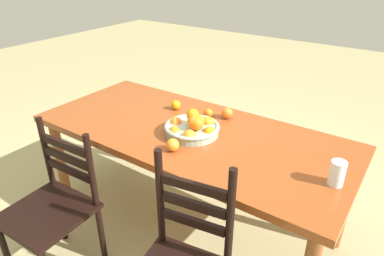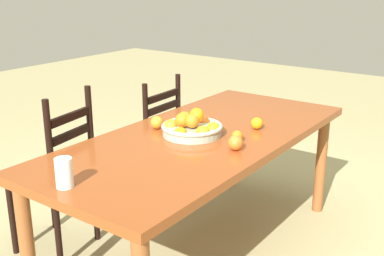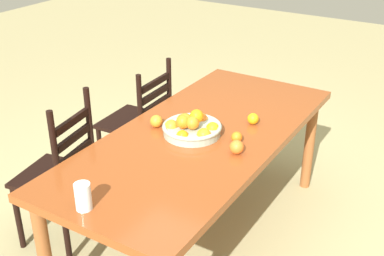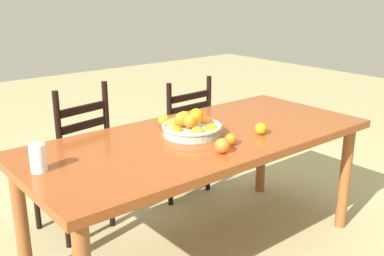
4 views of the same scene
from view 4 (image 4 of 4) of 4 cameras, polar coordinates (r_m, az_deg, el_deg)
name	(u,v)px [view 4 (image 4 of 4)]	position (r m, az deg, el deg)	size (l,w,h in m)	color
ground_plane	(201,251)	(2.84, 1.11, -15.32)	(12.00, 12.00, 0.00)	tan
dining_table	(201,148)	(2.54, 1.20, -2.57)	(2.01, 0.89, 0.74)	brown
chair_near_window	(75,164)	(2.95, -14.63, -4.39)	(0.46, 0.46, 0.98)	black
chair_by_cabinet	(177,137)	(3.41, -1.88, -1.09)	(0.46, 0.46, 0.91)	black
fruit_bowl	(191,127)	(2.50, -0.06, 0.18)	(0.34, 0.34, 0.16)	#96A894
orange_loose_0	(261,129)	(2.54, 8.74, -0.07)	(0.07, 0.07, 0.07)	orange
orange_loose_1	(222,146)	(2.24, 3.85, -2.25)	(0.08, 0.08, 0.08)	orange
orange_loose_2	(231,139)	(2.35, 4.93, -1.46)	(0.06, 0.06, 0.06)	orange
orange_loose_3	(164,120)	(2.66, -3.57, 0.97)	(0.07, 0.07, 0.07)	orange
drinking_glass	(38,158)	(2.12, -18.95, -3.63)	(0.07, 0.07, 0.13)	silver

